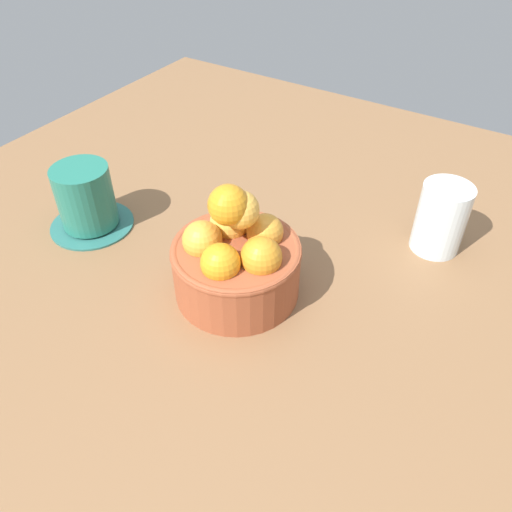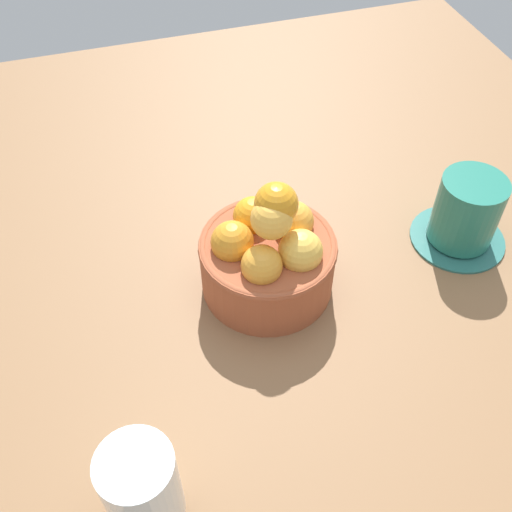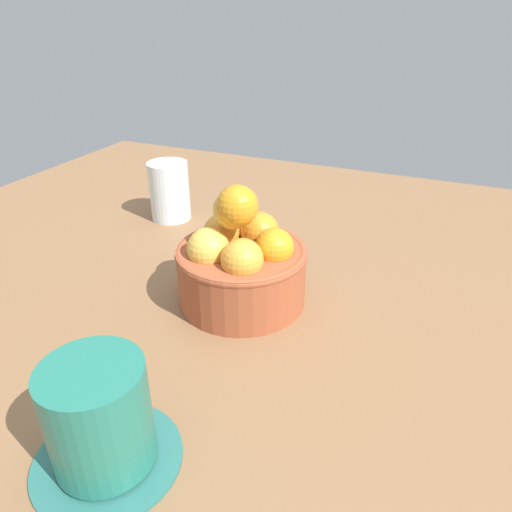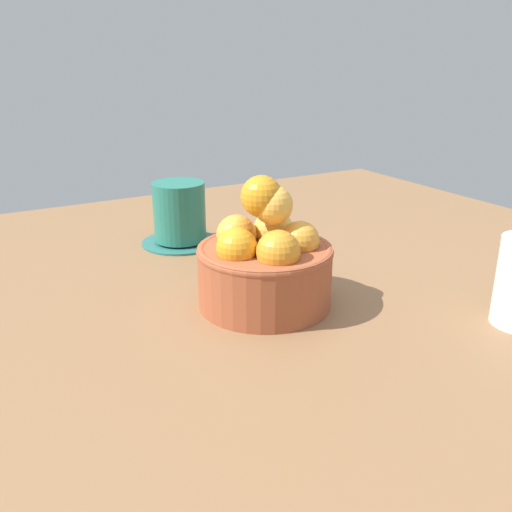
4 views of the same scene
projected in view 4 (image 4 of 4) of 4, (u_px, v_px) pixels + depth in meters
ground_plane at (265, 319)px, 62.81cm from camera, size 116.35×107.30×3.76cm
terracotta_bowl at (265, 261)px, 60.46cm from camera, size 14.74×14.74×14.32cm
coffee_cup at (178, 216)px, 80.18cm from camera, size 11.24×11.24×8.99cm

